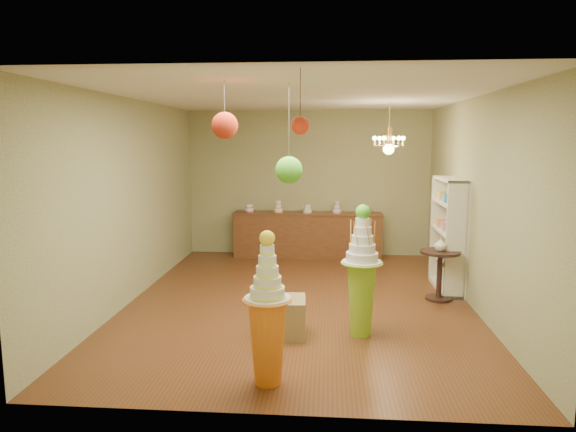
# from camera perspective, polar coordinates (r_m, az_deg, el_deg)

# --- Properties ---
(floor) EXTENTS (6.50, 6.50, 0.00)m
(floor) POSITION_cam_1_polar(r_m,az_deg,el_deg) (7.81, 1.24, -9.38)
(floor) COLOR #552D17
(floor) RESTS_ON ground
(ceiling) EXTENTS (6.50, 6.50, 0.00)m
(ceiling) POSITION_cam_1_polar(r_m,az_deg,el_deg) (7.46, 1.31, 13.13)
(ceiling) COLOR silver
(ceiling) RESTS_ON ground
(wall_back) EXTENTS (5.00, 0.04, 3.00)m
(wall_back) POSITION_cam_1_polar(r_m,az_deg,el_deg) (10.72, 2.25, 3.66)
(wall_back) COLOR #919367
(wall_back) RESTS_ON ground
(wall_front) EXTENTS (5.00, 0.04, 3.00)m
(wall_front) POSITION_cam_1_polar(r_m,az_deg,el_deg) (4.29, -1.17, -3.52)
(wall_front) COLOR #919367
(wall_front) RESTS_ON ground
(wall_left) EXTENTS (0.04, 6.50, 3.00)m
(wall_left) POSITION_cam_1_polar(r_m,az_deg,el_deg) (8.03, -16.86, 1.71)
(wall_left) COLOR #919367
(wall_left) RESTS_ON ground
(wall_right) EXTENTS (0.04, 6.50, 3.00)m
(wall_right) POSITION_cam_1_polar(r_m,az_deg,el_deg) (7.76, 20.03, 1.34)
(wall_right) COLOR #919367
(wall_right) RESTS_ON ground
(pedestal_green) EXTENTS (0.56, 0.56, 1.63)m
(pedestal_green) POSITION_cam_1_polar(r_m,az_deg,el_deg) (6.36, 8.17, -7.27)
(pedestal_green) COLOR #81B527
(pedestal_green) RESTS_ON floor
(pedestal_orange) EXTENTS (0.57, 0.57, 1.54)m
(pedestal_orange) POSITION_cam_1_polar(r_m,az_deg,el_deg) (5.13, -2.27, -12.20)
(pedestal_orange) COLOR orange
(pedestal_orange) RESTS_ON floor
(burlap_riser) EXTENTS (0.54, 0.54, 0.47)m
(burlap_riser) POSITION_cam_1_polar(r_m,az_deg,el_deg) (6.43, -0.41, -11.14)
(burlap_riser) COLOR olive
(burlap_riser) RESTS_ON floor
(sideboard) EXTENTS (3.04, 0.54, 1.16)m
(sideboard) POSITION_cam_1_polar(r_m,az_deg,el_deg) (10.58, 2.16, -1.99)
(sideboard) COLOR brown
(sideboard) RESTS_ON floor
(shelving_unit) EXTENTS (0.33, 1.20, 1.80)m
(shelving_unit) POSITION_cam_1_polar(r_m,az_deg,el_deg) (8.58, 17.38, -1.95)
(shelving_unit) COLOR beige
(shelving_unit) RESTS_ON floor
(round_table) EXTENTS (0.61, 0.61, 0.75)m
(round_table) POSITION_cam_1_polar(r_m,az_deg,el_deg) (8.06, 16.50, -5.59)
(round_table) COLOR black
(round_table) RESTS_ON floor
(vase) EXTENTS (0.20, 0.20, 0.20)m
(vase) POSITION_cam_1_polar(r_m,az_deg,el_deg) (7.98, 16.61, -3.04)
(vase) COLOR beige
(vase) RESTS_ON round_table
(pom_red_left) EXTENTS (0.28, 0.28, 0.60)m
(pom_red_left) POSITION_cam_1_polar(r_m,az_deg,el_deg) (5.44, -7.03, 9.96)
(pom_red_left) COLOR #3F392D
(pom_red_left) RESTS_ON ceiling
(pom_green_mid) EXTENTS (0.30, 0.30, 1.08)m
(pom_green_mid) POSITION_cam_1_polar(r_m,az_deg,el_deg) (5.63, 0.10, 5.15)
(pom_green_mid) COLOR #3F392D
(pom_green_mid) RESTS_ON ceiling
(pom_red_right) EXTENTS (0.16, 0.16, 0.56)m
(pom_red_right) POSITION_cam_1_polar(r_m,az_deg,el_deg) (4.51, 1.36, 10.05)
(pom_red_right) COLOR #3F392D
(pom_red_right) RESTS_ON ceiling
(chandelier) EXTENTS (0.58, 0.58, 0.85)m
(chandelier) POSITION_cam_1_polar(r_m,az_deg,el_deg) (8.45, 11.13, 7.69)
(chandelier) COLOR #E8AF51
(chandelier) RESTS_ON ceiling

